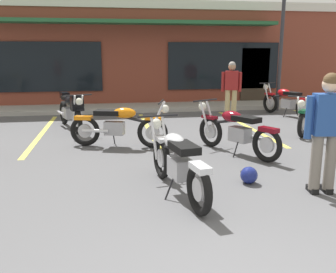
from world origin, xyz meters
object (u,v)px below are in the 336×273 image
Objects in this scene: motorcycle_red_sportbike at (311,114)px; motorcycle_green_cafe_racer at (119,125)px; motorcycle_cream_vintage at (286,101)px; person_in_black_shirt at (231,86)px; helmet_on_pavement at (249,175)px; motorcycle_foreground_classic at (177,161)px; person_in_shorts_foreground at (327,127)px; motorcycle_black_cruiser at (236,130)px; motorcycle_orange_scrambler at (71,109)px; parking_lot_lamp_post at (285,15)px.

motorcycle_green_cafe_racer is (-4.71, -0.71, 0.00)m from motorcycle_red_sportbike.
motorcycle_red_sportbike is 2.43m from motorcycle_cream_vintage.
person_in_black_shirt is 6.44× the size of helmet_on_pavement.
person_in_shorts_foreground reaches higher than motorcycle_foreground_classic.
motorcycle_foreground_classic is at bearing -75.74° from motorcycle_green_cafe_racer.
motorcycle_red_sportbike is at bearing -102.68° from motorcycle_cream_vintage.
motorcycle_green_cafe_racer is at bearing 158.00° from motorcycle_black_cruiser.
person_in_shorts_foreground reaches higher than motorcycle_orange_scrambler.
motorcycle_red_sportbike is 6.42× the size of helmet_on_pavement.
motorcycle_foreground_classic is 7.41m from motorcycle_cream_vintage.
motorcycle_black_cruiser is 4.45m from motorcycle_orange_scrambler.
motorcycle_foreground_classic is 1.25× the size of person_in_shorts_foreground.
person_in_shorts_foreground reaches higher than motorcycle_black_cruiser.
motorcycle_red_sportbike is 4.76m from motorcycle_green_cafe_racer.
parking_lot_lamp_post is at bearing 75.91° from motorcycle_cream_vintage.
person_in_black_shirt is at bearing -153.93° from parking_lot_lamp_post.
motorcycle_red_sportbike is 2.96m from motorcycle_black_cruiser.
helmet_on_pavement is (-0.37, -1.67, -0.33)m from motorcycle_black_cruiser.
motorcycle_cream_vintage is at bearing 77.32° from motorcycle_red_sportbike.
motorcycle_green_cafe_racer is 3.17m from helmet_on_pavement.
motorcycle_cream_vintage reaches higher than helmet_on_pavement.
person_in_black_shirt is 1.00× the size of person_in_shorts_foreground.
motorcycle_orange_scrambler is at bearing 119.86° from motorcycle_green_cafe_racer.
person_in_shorts_foreground is at bearing -9.31° from motorcycle_foreground_classic.
motorcycle_green_cafe_racer is 4.65m from person_in_black_shirt.
motorcycle_cream_vintage is at bearing 67.59° from person_in_shorts_foreground.
motorcycle_orange_scrambler is at bearing -170.49° from motorcycle_cream_vintage.
motorcycle_cream_vintage is 0.43× the size of parking_lot_lamp_post.
helmet_on_pavement is (-0.85, 0.54, -0.82)m from person_in_shorts_foreground.
motorcycle_black_cruiser is (-2.49, -1.60, 0.00)m from motorcycle_red_sportbike.
motorcycle_red_sportbike is at bearing 32.72° from motorcycle_black_cruiser.
helmet_on_pavement is at bearing -102.59° from motorcycle_black_cruiser.
motorcycle_foreground_classic is 2.41m from motorcycle_black_cruiser.
motorcycle_orange_scrambler is at bearing -162.74° from parking_lot_lamp_post.
parking_lot_lamp_post is at bearing 68.69° from person_in_shorts_foreground.
motorcycle_foreground_classic is 2.07m from person_in_shorts_foreground.
motorcycle_orange_scrambler is (-3.37, 2.91, 0.07)m from motorcycle_black_cruiser.
motorcycle_foreground_classic is 1.09× the size of motorcycle_black_cruiser.
motorcycle_red_sportbike is 6.01m from motorcycle_orange_scrambler.
person_in_black_shirt is (2.75, 5.85, 0.49)m from motorcycle_foreground_classic.
motorcycle_black_cruiser is at bearing -123.40° from parking_lot_lamp_post.
motorcycle_green_cafe_racer is 0.43× the size of parking_lot_lamp_post.
motorcycle_foreground_classic is 5.13m from motorcycle_orange_scrambler.
parking_lot_lamp_post is (5.49, 4.08, 2.66)m from motorcycle_green_cafe_racer.
person_in_black_shirt is 5.92m from helmet_on_pavement.
person_in_black_shirt is at bearing 13.04° from motorcycle_orange_scrambler.
motorcycle_red_sportbike is at bearing -12.54° from motorcycle_orange_scrambler.
motorcycle_cream_vintage is (4.54, 5.86, 0.00)m from motorcycle_foreground_classic.
motorcycle_cream_vintage is 6.70m from person_in_shorts_foreground.
person_in_shorts_foreground is at bearing -117.90° from motorcycle_red_sportbike.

